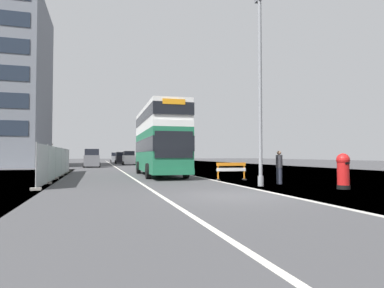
# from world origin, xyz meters

# --- Properties ---
(ground) EXTENTS (140.00, 280.00, 0.10)m
(ground) POSITION_xyz_m (0.53, 0.10, -0.05)
(ground) COLOR #424244
(double_decker_bus) EXTENTS (2.95, 11.12, 4.97)m
(double_decker_bus) POSITION_xyz_m (-0.51, 12.96, 2.64)
(double_decker_bus) COLOR #1E6B47
(double_decker_bus) RESTS_ON ground
(lamppost_foreground) EXTENTS (0.29, 0.70, 9.40)m
(lamppost_foreground) POSITION_xyz_m (2.73, 3.17, 4.46)
(lamppost_foreground) COLOR gray
(lamppost_foreground) RESTS_ON ground
(red_pillar_postbox) EXTENTS (0.58, 0.58, 1.59)m
(red_pillar_postbox) POSITION_xyz_m (5.61, 0.90, 0.87)
(red_pillar_postbox) COLOR black
(red_pillar_postbox) RESTS_ON ground
(roadworks_barrier) EXTENTS (1.83, 0.58, 1.06)m
(roadworks_barrier) POSITION_xyz_m (2.85, 7.19, 0.67)
(roadworks_barrier) COLOR orange
(roadworks_barrier) RESTS_ON ground
(construction_site_fence) EXTENTS (0.44, 17.20, 2.08)m
(construction_site_fence) POSITION_xyz_m (-7.47, 12.53, 1.00)
(construction_site_fence) COLOR #A8AAAD
(construction_site_fence) RESTS_ON ground
(car_oncoming_near) EXTENTS (2.05, 3.91, 2.29)m
(car_oncoming_near) POSITION_xyz_m (-5.59, 32.19, 1.07)
(car_oncoming_near) COLOR slate
(car_oncoming_near) RESTS_ON ground
(car_receding_mid) EXTENTS (1.91, 3.89, 2.15)m
(car_receding_mid) POSITION_xyz_m (-0.19, 41.31, 1.02)
(car_receding_mid) COLOR silver
(car_receding_mid) RESTS_ON ground
(car_receding_far) EXTENTS (1.91, 4.09, 2.08)m
(car_receding_far) POSITION_xyz_m (-0.88, 50.13, 0.98)
(car_receding_far) COLOR black
(car_receding_far) RESTS_ON ground
(car_far_side) EXTENTS (1.92, 3.86, 2.07)m
(car_far_side) POSITION_xyz_m (-1.29, 59.92, 0.97)
(car_far_side) COLOR gray
(car_far_side) RESTS_ON ground
(bare_tree_far_verge_near) EXTENTS (2.02, 2.33, 4.84)m
(bare_tree_far_verge_near) POSITION_xyz_m (-13.54, 34.14, 2.46)
(bare_tree_far_verge_near) COLOR #4C3D2D
(bare_tree_far_verge_near) RESTS_ON ground
(bare_tree_far_verge_mid) EXTENTS (2.92, 3.10, 4.40)m
(bare_tree_far_verge_mid) POSITION_xyz_m (-13.62, 50.49, 2.18)
(bare_tree_far_verge_mid) COLOR #4C3D2D
(bare_tree_far_verge_mid) RESTS_ON ground
(pedestrian_at_kerb) EXTENTS (0.34, 0.34, 1.74)m
(pedestrian_at_kerb) POSITION_xyz_m (4.23, 3.98, 0.88)
(pedestrian_at_kerb) COLOR #2D3342
(pedestrian_at_kerb) RESTS_ON ground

